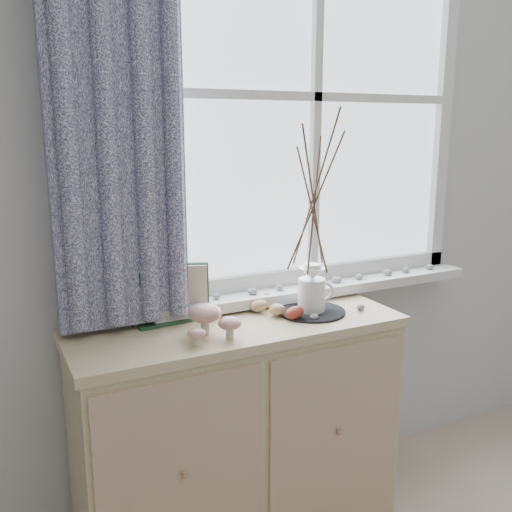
{
  "coord_description": "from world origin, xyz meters",
  "views": [
    {
      "loc": [
        -0.95,
        -0.01,
        1.53
      ],
      "look_at": [
        -0.1,
        1.7,
        1.1
      ],
      "focal_mm": 40.0,
      "sensor_mm": 36.0,
      "label": 1
    }
  ],
  "objects_px": {
    "botanical_book": "(174,294)",
    "twig_pitcher": "(314,197)",
    "sideboard": "(239,431)",
    "toadstool_cluster": "(210,318)"
  },
  "relations": [
    {
      "from": "botanical_book",
      "to": "twig_pitcher",
      "type": "relative_size",
      "value": 0.41
    },
    {
      "from": "sideboard",
      "to": "botanical_book",
      "type": "distance_m",
      "value": 0.58
    },
    {
      "from": "botanical_book",
      "to": "toadstool_cluster",
      "type": "height_order",
      "value": "botanical_book"
    },
    {
      "from": "toadstool_cluster",
      "to": "botanical_book",
      "type": "bearing_deg",
      "value": 110.2
    },
    {
      "from": "sideboard",
      "to": "toadstool_cluster",
      "type": "xyz_separation_m",
      "value": [
        -0.14,
        -0.08,
        0.49
      ]
    },
    {
      "from": "botanical_book",
      "to": "twig_pitcher",
      "type": "bearing_deg",
      "value": -18.03
    },
    {
      "from": "botanical_book",
      "to": "sideboard",
      "type": "bearing_deg",
      "value": -31.47
    },
    {
      "from": "sideboard",
      "to": "twig_pitcher",
      "type": "xyz_separation_m",
      "value": [
        0.3,
        -0.01,
        0.86
      ]
    },
    {
      "from": "sideboard",
      "to": "botanical_book",
      "type": "xyz_separation_m",
      "value": [
        -0.2,
        0.1,
        0.53
      ]
    },
    {
      "from": "botanical_book",
      "to": "toadstool_cluster",
      "type": "bearing_deg",
      "value": -75.25
    }
  ]
}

